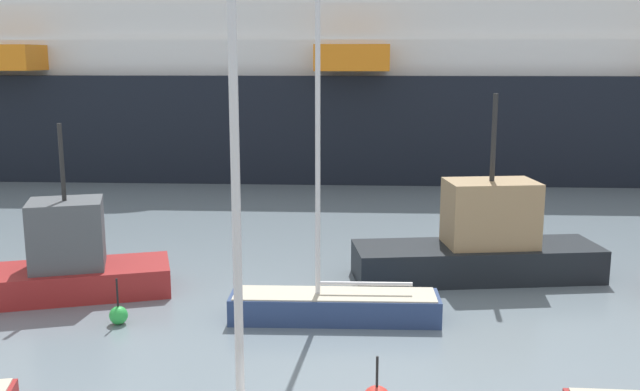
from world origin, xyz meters
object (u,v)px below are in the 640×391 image
(channel_buoy_1, at_px, (118,315))
(cruise_ship, at_px, (500,70))
(sailboat_0, at_px, (334,301))
(fishing_boat_0, at_px, (481,245))
(fishing_boat_1, at_px, (62,264))

(channel_buoy_1, distance_m, cruise_ship, 36.99)
(sailboat_0, relative_size, cruise_ship, 0.10)
(fishing_boat_0, distance_m, channel_buoy_1, 12.63)
(sailboat_0, distance_m, channel_buoy_1, 6.43)
(sailboat_0, bearing_deg, fishing_boat_0, -139.54)
(sailboat_0, relative_size, fishing_boat_0, 1.33)
(cruise_ship, bearing_deg, sailboat_0, -108.62)
(cruise_ship, bearing_deg, fishing_boat_0, -101.58)
(channel_buoy_1, xyz_separation_m, cruise_ship, (19.23, 30.90, 6.60))
(fishing_boat_1, bearing_deg, cruise_ship, 38.98)
(fishing_boat_0, distance_m, cruise_ship, 28.11)
(sailboat_0, bearing_deg, cruise_ship, -109.75)
(fishing_boat_0, height_order, channel_buoy_1, fishing_boat_0)
(channel_buoy_1, bearing_deg, sailboat_0, 2.26)
(fishing_boat_0, relative_size, cruise_ship, 0.07)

